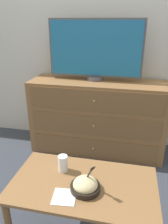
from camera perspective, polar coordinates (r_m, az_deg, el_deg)
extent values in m
plane|color=#383D47|center=(2.91, 1.88, -6.52)|extent=(12.00, 12.00, 0.00)
cube|color=silver|center=(2.57, 2.38, 19.98)|extent=(12.00, 0.05, 2.60)
cube|color=olive|center=(2.48, 3.46, -1.29)|extent=(1.47, 0.45, 0.83)
cube|color=brown|center=(2.41, 2.43, -9.47)|extent=(1.35, 0.01, 0.22)
sphere|color=tan|center=(2.41, 2.41, -9.55)|extent=(0.02, 0.02, 0.02)
cube|color=brown|center=(2.28, 2.54, -3.60)|extent=(1.35, 0.01, 0.22)
sphere|color=tan|center=(2.27, 2.52, -3.66)|extent=(0.02, 0.02, 0.02)
cube|color=brown|center=(2.17, 2.67, 2.94)|extent=(1.35, 0.01, 0.22)
sphere|color=tan|center=(2.16, 2.64, 2.89)|extent=(0.02, 0.02, 0.02)
cylinder|color=#515156|center=(2.40, 2.82, 8.80)|extent=(0.17, 0.17, 0.04)
cube|color=#515156|center=(2.35, 3.00, 16.23)|extent=(0.98, 0.04, 0.58)
cube|color=#1E6B9E|center=(2.33, 2.91, 16.17)|extent=(0.94, 0.01, 0.54)
cube|color=olive|center=(1.43, -0.21, -18.36)|extent=(0.90, 0.51, 0.02)
cylinder|color=brown|center=(1.85, -11.85, -17.61)|extent=(0.04, 0.04, 0.47)
cylinder|color=brown|center=(1.75, 15.87, -21.08)|extent=(0.04, 0.04, 0.47)
cylinder|color=black|center=(1.37, 0.34, -19.11)|extent=(0.18, 0.18, 0.03)
ellipsoid|color=beige|center=(1.35, 0.34, -18.38)|extent=(0.15, 0.15, 0.08)
cube|color=black|center=(1.32, 1.27, -15.99)|extent=(0.07, 0.09, 0.15)
cube|color=black|center=(1.24, 2.28, -14.52)|extent=(0.03, 0.03, 0.03)
cylinder|color=beige|center=(1.50, -5.49, -13.90)|extent=(0.06, 0.06, 0.07)
cylinder|color=white|center=(1.49, -5.53, -13.23)|extent=(0.07, 0.07, 0.11)
cube|color=white|center=(1.34, -5.17, -21.21)|extent=(0.15, 0.15, 0.00)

